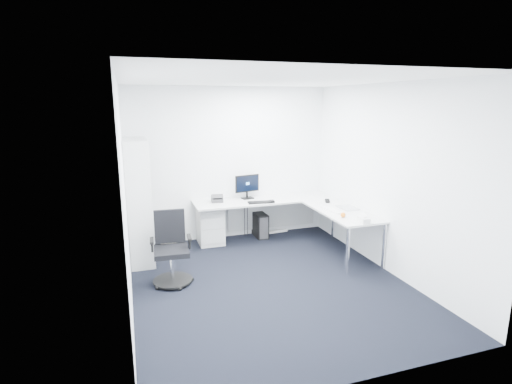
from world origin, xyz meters
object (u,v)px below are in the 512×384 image
object	(u,v)px
l_desk	(272,225)
task_chair	(171,249)
laptop	(348,201)
bookshelf	(138,201)
monitor	(247,187)

from	to	relation	value
l_desk	task_chair	distance (m)	2.06
l_desk	laptop	size ratio (longest dim) A/B	6.93
task_chair	laptop	size ratio (longest dim) A/B	2.71
l_desk	task_chair	xyz separation A→B (m)	(-1.81, -0.98, 0.12)
l_desk	bookshelf	size ratio (longest dim) A/B	1.34
l_desk	laptop	world-z (taller)	laptop
l_desk	monitor	distance (m)	0.82
l_desk	task_chair	size ratio (longest dim) A/B	2.56
l_desk	bookshelf	xyz separation A→B (m)	(-2.17, 0.05, 0.58)
task_chair	laptop	bearing A→B (deg)	10.11
bookshelf	laptop	world-z (taller)	bookshelf
l_desk	task_chair	world-z (taller)	task_chair
bookshelf	monitor	size ratio (longest dim) A/B	4.12
bookshelf	task_chair	bearing A→B (deg)	-70.53
bookshelf	laptop	distance (m)	3.32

